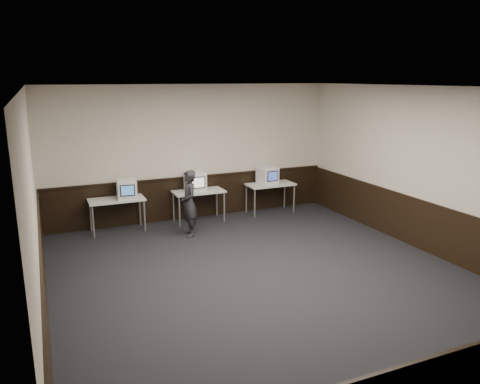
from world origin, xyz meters
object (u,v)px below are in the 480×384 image
at_px(desk_right, 270,186).
at_px(emac_left, 127,189).
at_px(desk_center, 199,194).
at_px(emac_right, 268,175).
at_px(desk_left, 117,202).
at_px(emac_center, 195,182).
at_px(person, 189,203).

bearing_deg(desk_right, emac_left, -179.15).
bearing_deg(emac_left, desk_center, 7.01).
bearing_deg(emac_right, emac_left, 172.51).
relative_size(desk_left, emac_center, 2.42).
xyz_separation_m(desk_center, emac_left, (-1.67, -0.05, 0.28)).
distance_m(emac_left, person, 1.45).
relative_size(desk_right, emac_right, 2.35).
height_order(emac_center, emac_right, emac_center).
relative_size(desk_center, emac_right, 2.35).
height_order(desk_left, emac_center, emac_center).
bearing_deg(desk_center, emac_center, 161.83).
bearing_deg(emac_center, person, -113.90).
bearing_deg(desk_left, desk_center, 0.00).
bearing_deg(desk_right, desk_left, 180.00).
xyz_separation_m(desk_center, emac_right, (1.83, 0.02, 0.28)).
bearing_deg(desk_center, person, -119.78).
xyz_separation_m(desk_center, desk_right, (1.90, 0.00, 0.00)).
xyz_separation_m(desk_left, person, (1.39, -0.90, 0.04)).
relative_size(emac_left, emac_right, 0.94).
bearing_deg(emac_right, desk_right, -24.77).
xyz_separation_m(emac_left, person, (1.16, -0.85, -0.24)).
relative_size(emac_center, emac_right, 0.97).
distance_m(emac_center, emac_right, 1.89).
height_order(emac_left, emac_center, emac_center).
relative_size(desk_center, emac_left, 2.50).
distance_m(desk_right, person, 2.58).
xyz_separation_m(emac_left, emac_center, (1.61, 0.08, 0.02)).
distance_m(emac_left, emac_right, 3.50).
bearing_deg(desk_left, desk_right, 0.00).
height_order(desk_left, emac_right, emac_right).
bearing_deg(desk_left, emac_center, 0.70).
distance_m(emac_right, person, 2.53).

